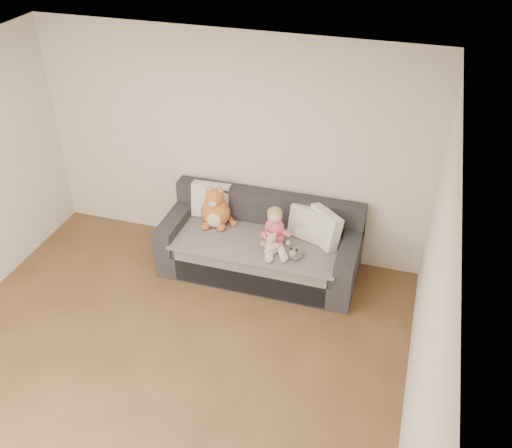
{
  "coord_description": "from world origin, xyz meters",
  "views": [
    {
      "loc": [
        1.97,
        -2.95,
        4.13
      ],
      "look_at": [
        0.49,
        1.87,
        0.75
      ],
      "focal_mm": 40.0,
      "sensor_mm": 36.0,
      "label": 1
    }
  ],
  "objects_px": {
    "plush_cat": "(215,210)",
    "teddy_bear": "(271,244)",
    "toddler": "(275,231)",
    "sippy_cup": "(269,243)",
    "sofa": "(261,247)"
  },
  "relations": [
    {
      "from": "plush_cat",
      "to": "teddy_bear",
      "type": "distance_m",
      "value": 0.82
    },
    {
      "from": "toddler",
      "to": "sippy_cup",
      "type": "bearing_deg",
      "value": -161.99
    },
    {
      "from": "sofa",
      "to": "toddler",
      "type": "relative_size",
      "value": 4.62
    },
    {
      "from": "plush_cat",
      "to": "sippy_cup",
      "type": "height_order",
      "value": "plush_cat"
    },
    {
      "from": "teddy_bear",
      "to": "plush_cat",
      "type": "bearing_deg",
      "value": 149.12
    },
    {
      "from": "plush_cat",
      "to": "teddy_bear",
      "type": "relative_size",
      "value": 2.13
    },
    {
      "from": "toddler",
      "to": "plush_cat",
      "type": "height_order",
      "value": "plush_cat"
    },
    {
      "from": "sofa",
      "to": "sippy_cup",
      "type": "relative_size",
      "value": 20.79
    },
    {
      "from": "toddler",
      "to": "plush_cat",
      "type": "relative_size",
      "value": 0.91
    },
    {
      "from": "sofa",
      "to": "teddy_bear",
      "type": "relative_size",
      "value": 8.92
    },
    {
      "from": "sofa",
      "to": "teddy_bear",
      "type": "height_order",
      "value": "sofa"
    },
    {
      "from": "sofa",
      "to": "toddler",
      "type": "bearing_deg",
      "value": -35.96
    },
    {
      "from": "toddler",
      "to": "teddy_bear",
      "type": "height_order",
      "value": "toddler"
    },
    {
      "from": "sofa",
      "to": "toddler",
      "type": "height_order",
      "value": "toddler"
    },
    {
      "from": "toddler",
      "to": "sippy_cup",
      "type": "distance_m",
      "value": 0.15
    }
  ]
}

